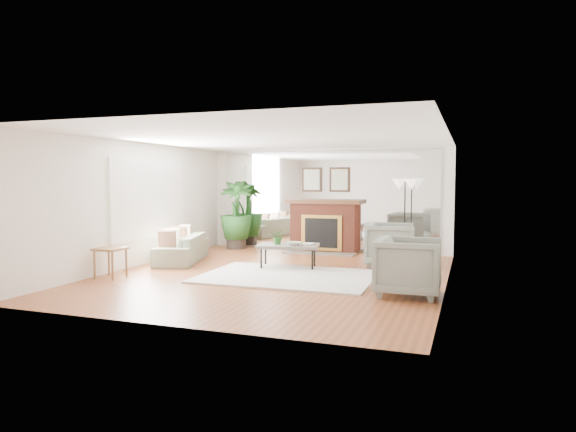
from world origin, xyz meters
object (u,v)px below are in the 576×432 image
at_px(side_table, 110,253).
at_px(coffee_table, 288,246).
at_px(armchair_front, 408,267).
at_px(sofa, 181,248).
at_px(fireplace, 324,225).
at_px(floor_lamp, 405,190).
at_px(armchair_back, 390,244).
at_px(potted_ficus, 236,212).

bearing_deg(side_table, coffee_table, 37.06).
bearing_deg(armchair_front, sofa, 69.32).
xyz_separation_m(fireplace, side_table, (-2.65, -4.50, -0.20)).
height_order(fireplace, floor_lamp, fireplace).
relative_size(armchair_back, potted_ficus, 0.57).
distance_m(sofa, armchair_back, 4.38).
bearing_deg(fireplace, potted_ficus, -175.97).
height_order(fireplace, side_table, fireplace).
distance_m(coffee_table, armchair_back, 2.07).
height_order(sofa, side_table, sofa).
distance_m(coffee_table, floor_lamp, 3.05).
bearing_deg(fireplace, coffee_table, -90.22).
distance_m(side_table, potted_ficus, 4.39).
bearing_deg(armchair_front, armchair_back, 12.33).
height_order(armchair_front, side_table, armchair_front).
height_order(armchair_front, floor_lamp, floor_lamp).
height_order(coffee_table, armchair_front, armchair_front).
distance_m(fireplace, potted_ficus, 2.28).
relative_size(armchair_front, floor_lamp, 0.54).
height_order(side_table, floor_lamp, floor_lamp).
xyz_separation_m(armchair_back, floor_lamp, (0.15, 1.10, 1.07)).
xyz_separation_m(sofa, armchair_back, (4.28, 0.89, 0.15)).
distance_m(sofa, floor_lamp, 5.01).
bearing_deg(sofa, coffee_table, 71.79).
xyz_separation_m(armchair_back, side_table, (-4.48, -2.93, 0.01)).
relative_size(coffee_table, sofa, 0.66).
relative_size(fireplace, floor_lamp, 1.16).
distance_m(potted_ficus, floor_lamp, 4.29).
bearing_deg(armchair_front, fireplace, 28.99).
distance_m(sofa, armchair_front, 5.21).
bearing_deg(armchair_front, coffee_table, 55.00).
bearing_deg(coffee_table, armchair_front, -32.90).
height_order(armchair_front, potted_ficus, potted_ficus).
bearing_deg(potted_ficus, armchair_front, -39.90).
bearing_deg(coffee_table, potted_ficus, 133.70).
xyz_separation_m(sofa, side_table, (-0.20, -2.04, 0.17)).
xyz_separation_m(side_table, potted_ficus, (0.39, 4.35, 0.46)).
height_order(potted_ficus, floor_lamp, floor_lamp).
distance_m(armchair_back, side_table, 5.35).
height_order(armchair_back, potted_ficus, potted_ficus).
bearing_deg(fireplace, floor_lamp, -13.43).
bearing_deg(armchair_back, side_table, 115.90).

